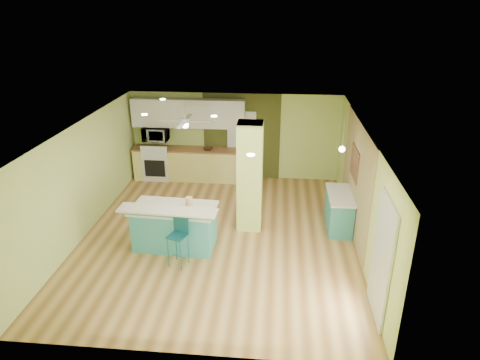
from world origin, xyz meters
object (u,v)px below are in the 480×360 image
at_px(bar_stool, 179,233).
at_px(fruit_bowl, 208,149).
at_px(side_counter, 339,211).
at_px(canister, 189,202).
at_px(peninsula, 174,226).

xyz_separation_m(bar_stool, fruit_bowl, (-0.12, 4.28, 0.29)).
relative_size(side_counter, canister, 6.96).
relative_size(peninsula, fruit_bowl, 7.49).
height_order(fruit_bowl, canister, canister).
bearing_deg(fruit_bowl, bar_stool, -88.41).
bearing_deg(bar_stool, fruit_bowl, 111.22).
bearing_deg(bar_stool, side_counter, 48.31).
bearing_deg(canister, side_counter, 18.11).
relative_size(peninsula, side_counter, 1.55).
xyz_separation_m(side_counter, canister, (-3.26, -1.06, 0.60)).
xyz_separation_m(peninsula, canister, (0.31, 0.13, 0.52)).
bearing_deg(fruit_bowl, peninsula, -92.13).
height_order(bar_stool, fruit_bowl, bar_stool).
bearing_deg(peninsula, fruit_bowl, 91.08).
distance_m(bar_stool, fruit_bowl, 4.29).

